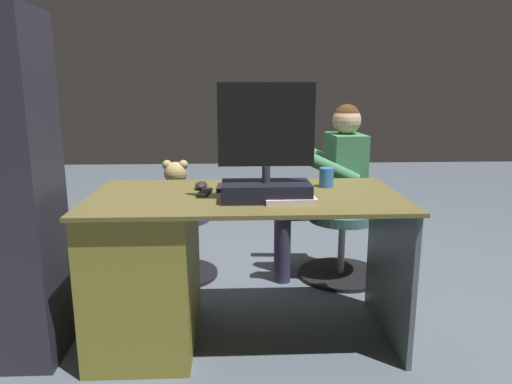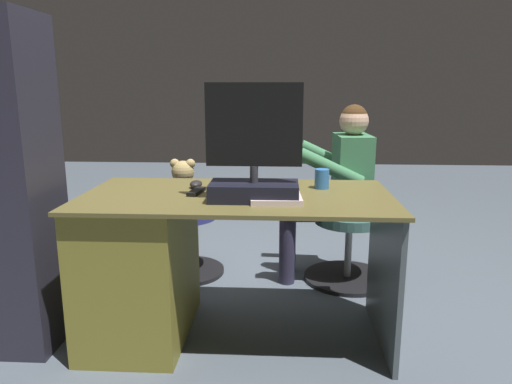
# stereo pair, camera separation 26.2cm
# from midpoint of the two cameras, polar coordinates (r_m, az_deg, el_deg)

# --- Properties ---
(ground_plane) EXTENTS (10.00, 10.00, 0.00)m
(ground_plane) POSITION_cam_midpoint_polar(r_m,az_deg,el_deg) (2.77, 1.29, -13.35)
(ground_plane) COLOR #515B66
(desk) EXTENTS (1.44, 0.74, 0.72)m
(desk) POSITION_cam_midpoint_polar(r_m,az_deg,el_deg) (2.35, -8.58, -8.31)
(desk) COLOR brown
(desk) RESTS_ON ground_plane
(monitor) EXTENTS (0.42, 0.21, 0.51)m
(monitor) POSITION_cam_midpoint_polar(r_m,az_deg,el_deg) (2.07, 3.39, 3.11)
(monitor) COLOR black
(monitor) RESTS_ON desk
(keyboard) EXTENTS (0.42, 0.14, 0.02)m
(keyboard) POSITION_cam_midpoint_polar(r_m,az_deg,el_deg) (2.31, 3.03, 0.51)
(keyboard) COLOR black
(keyboard) RESTS_ON desk
(computer_mouse) EXTENTS (0.06, 0.10, 0.04)m
(computer_mouse) POSITION_cam_midpoint_polar(r_m,az_deg,el_deg) (2.35, -4.05, 0.91)
(computer_mouse) COLOR black
(computer_mouse) RESTS_ON desk
(cup) EXTENTS (0.07, 0.07, 0.10)m
(cup) POSITION_cam_midpoint_polar(r_m,az_deg,el_deg) (2.36, 11.07, 1.53)
(cup) COLOR #3372BF
(cup) RESTS_ON desk
(tv_remote) EXTENTS (0.07, 0.16, 0.02)m
(tv_remote) POSITION_cam_midpoint_polar(r_m,az_deg,el_deg) (2.22, -3.83, 0.02)
(tv_remote) COLOR black
(tv_remote) RESTS_ON desk
(notebook_binder) EXTENTS (0.24, 0.31, 0.02)m
(notebook_binder) POSITION_cam_midpoint_polar(r_m,az_deg,el_deg) (2.13, 5.90, -0.49)
(notebook_binder) COLOR beige
(notebook_binder) RESTS_ON desk
(office_chair_teddy) EXTENTS (0.50, 0.50, 0.44)m
(office_chair_teddy) POSITION_cam_midpoint_polar(r_m,az_deg,el_deg) (3.13, -6.13, -5.23)
(office_chair_teddy) COLOR black
(office_chair_teddy) RESTS_ON ground_plane
(teddy_bear) EXTENTS (0.23, 0.23, 0.33)m
(teddy_bear) POSITION_cam_midpoint_polar(r_m,az_deg,el_deg) (3.05, -6.24, 0.66)
(teddy_bear) COLOR tan
(teddy_bear) RESTS_ON office_chair_teddy
(visitor_chair) EXTENTS (0.55, 0.55, 0.44)m
(visitor_chair) POSITION_cam_midpoint_polar(r_m,az_deg,el_deg) (3.09, 13.45, -5.97)
(visitor_chair) COLOR black
(visitor_chair) RESTS_ON ground_plane
(person) EXTENTS (0.55, 0.49, 1.11)m
(person) POSITION_cam_midpoint_polar(r_m,az_deg,el_deg) (2.98, 12.12, 1.25)
(person) COLOR #407D52
(person) RESTS_ON ground_plane
(equipment_rack) EXTENTS (0.44, 0.36, 1.52)m
(equipment_rack) POSITION_cam_midpoint_polar(r_m,az_deg,el_deg) (2.37, -25.51, 0.41)
(equipment_rack) COLOR #2B2935
(equipment_rack) RESTS_ON ground_plane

